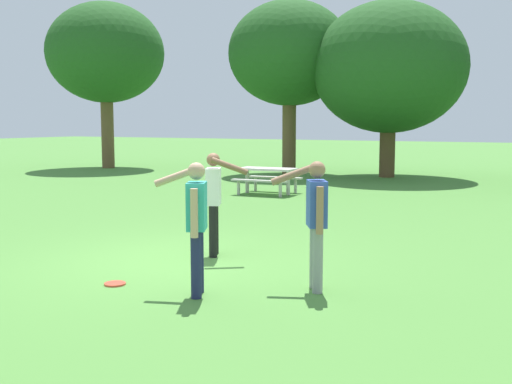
% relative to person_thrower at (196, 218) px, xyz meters
% --- Properties ---
extents(ground_plane, '(120.00, 120.00, 0.00)m').
position_rel_person_thrower_xyz_m(ground_plane, '(-1.30, 1.46, -0.96)').
color(ground_plane, '#4C8438').
extents(person_thrower, '(0.82, 0.56, 1.64)m').
position_rel_person_thrower_xyz_m(person_thrower, '(0.00, 0.00, 0.00)').
color(person_thrower, '#1E234C').
rests_on(person_thrower, ground).
extents(person_catcher, '(0.82, 0.56, 1.64)m').
position_rel_person_thrower_xyz_m(person_catcher, '(-0.99, 2.05, 0.00)').
color(person_catcher, black).
rests_on(person_catcher, ground).
extents(person_bystander, '(0.83, 0.54, 1.64)m').
position_rel_person_thrower_xyz_m(person_bystander, '(1.20, 0.89, 0.00)').
color(person_bystander, gray).
rests_on(person_bystander, ground).
extents(frisbee, '(0.28, 0.28, 0.03)m').
position_rel_person_thrower_xyz_m(frisbee, '(-1.22, -0.09, -0.95)').
color(frisbee, '#E04733').
rests_on(frisbee, ground).
extents(picnic_table_near, '(1.76, 1.49, 0.77)m').
position_rel_person_thrower_xyz_m(picnic_table_near, '(-4.04, 10.02, -0.40)').
color(picnic_table_near, beige).
rests_on(picnic_table_near, ground).
extents(tree_tall_left, '(5.30, 5.30, 7.49)m').
position_rel_person_thrower_xyz_m(tree_tall_left, '(-15.21, 15.88, 4.24)').
color(tree_tall_left, brown).
rests_on(tree_tall_left, ground).
extents(tree_broad_center, '(4.94, 4.94, 6.97)m').
position_rel_person_thrower_xyz_m(tree_broad_center, '(-6.46, 16.82, 3.87)').
color(tree_broad_center, brown).
rests_on(tree_broad_center, ground).
extents(tree_far_right, '(5.84, 5.84, 6.65)m').
position_rel_person_thrower_xyz_m(tree_far_right, '(-2.46, 17.15, 3.20)').
color(tree_far_right, brown).
rests_on(tree_far_right, ground).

